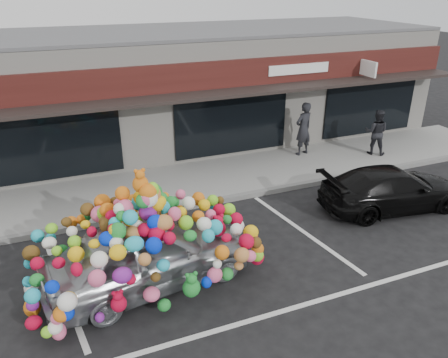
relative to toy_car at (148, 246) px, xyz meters
name	(u,v)px	position (x,y,z in m)	size (l,w,h in m)	color
ground	(205,258)	(1.40, 0.41, -0.93)	(90.00, 90.00, 0.00)	black
shop_building	(129,91)	(1.40, 8.85, 1.23)	(24.00, 7.20, 4.31)	silver
sidewalk	(162,188)	(1.40, 4.41, -0.86)	(26.00, 3.00, 0.15)	gray
kerb	(175,209)	(1.40, 2.91, -0.86)	(26.00, 0.18, 0.16)	slate
parking_stripe_left	(62,285)	(-1.80, 0.61, -0.93)	(0.12, 4.40, 0.01)	silver
parking_stripe_mid	(302,231)	(4.20, 0.61, -0.93)	(0.12, 4.40, 0.01)	silver
lane_line	(332,296)	(3.40, -1.89, -0.93)	(14.00, 0.12, 0.01)	silver
toy_car	(148,246)	(0.00, 0.00, 0.00)	(3.20, 4.98, 2.76)	#B2B7BE
black_sedan	(392,189)	(7.21, 0.79, -0.33)	(4.19, 1.70, 1.21)	black
pedestrian_a	(303,129)	(6.89, 5.12, 0.19)	(0.71, 0.46, 1.94)	black
pedestrian_b	(376,132)	(9.38, 4.16, 0.05)	(0.81, 0.63, 1.66)	black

